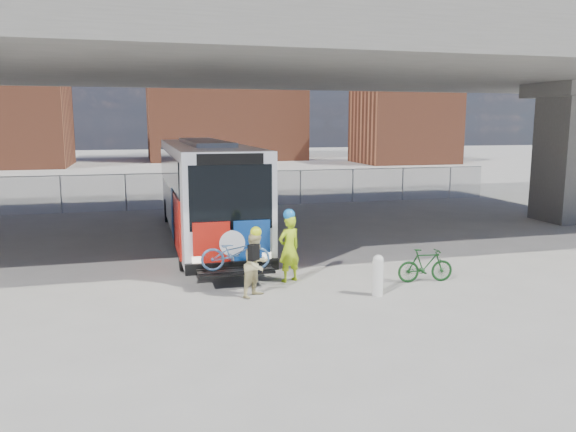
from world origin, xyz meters
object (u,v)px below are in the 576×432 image
object	(u,v)px
bus	(205,183)
cyclist_hivis	(289,247)
cyclist_tan	(256,264)
bike_parked	(425,265)
bollard	(378,274)

from	to	relation	value
bus	cyclist_hivis	bearing A→B (deg)	-76.44
bus	cyclist_hivis	distance (m)	6.60
bus	cyclist_tan	xyz separation A→B (m)	(0.38, -7.42, -1.27)
bus	bike_parked	world-z (taller)	bus
cyclist_hivis	bike_parked	distance (m)	3.76
cyclist_hivis	bus	bearing A→B (deg)	-98.00
bollard	cyclist_hivis	size ratio (longest dim) A/B	0.52
bollard	bike_parked	size ratio (longest dim) A/B	0.68
bus	cyclist_tan	size ratio (longest dim) A/B	7.28
cyclist_tan	bus	bearing A→B (deg)	54.28
bike_parked	bollard	bearing A→B (deg)	121.48
bollard	bike_parked	bearing A→B (deg)	24.47
bike_parked	cyclist_tan	bearing A→B (deg)	97.74
cyclist_hivis	cyclist_tan	size ratio (longest dim) A/B	1.13
cyclist_hivis	bike_parked	world-z (taller)	cyclist_hivis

